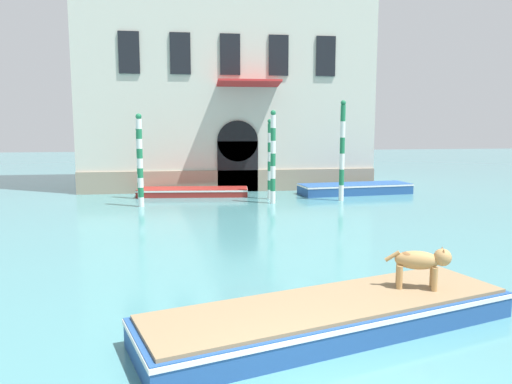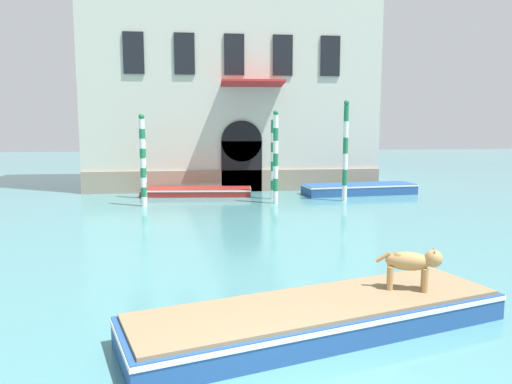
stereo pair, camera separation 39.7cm
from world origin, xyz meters
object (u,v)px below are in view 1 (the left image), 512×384
object	(u,v)px
mooring_pole_0	(140,163)
mooring_pole_2	(140,160)
boat_foreground	(331,315)
dog_on_deck	(422,261)
boat_moored_near_palazzo	(193,192)
boat_moored_far	(355,188)
mooring_pole_1	(342,151)
mooring_pole_3	(273,157)
mooring_pole_4	(270,159)

from	to	relation	value
mooring_pole_0	mooring_pole_2	xyz separation A→B (m)	(0.22, -2.29, 0.28)
boat_foreground	mooring_pole_0	xyz separation A→B (m)	(-4.57, 16.00, 1.45)
dog_on_deck	boat_moored_near_palazzo	world-z (taller)	dog_on_deck
boat_moored_far	mooring_pole_1	distance (m)	3.26
boat_moored_far	boat_foreground	bearing A→B (deg)	-116.68
dog_on_deck	mooring_pole_1	distance (m)	14.01
mooring_pole_0	mooring_pole_3	xyz separation A→B (m)	(5.99, -2.20, 0.36)
dog_on_deck	mooring_pole_3	xyz separation A→B (m)	(-0.42, 13.36, 1.04)
dog_on_deck	mooring_pole_2	distance (m)	14.68
dog_on_deck	mooring_pole_0	distance (m)	16.85
boat_foreground	boat_moored_far	xyz separation A→B (m)	(6.10, 16.21, -0.01)
boat_moored_near_palazzo	mooring_pole_0	world-z (taller)	mooring_pole_0
dog_on_deck	mooring_pole_1	xyz separation A→B (m)	(2.85, 13.66, 1.27)
mooring_pole_3	dog_on_deck	bearing A→B (deg)	-88.19
dog_on_deck	mooring_pole_0	bearing A→B (deg)	132.36
boat_moored_near_palazzo	mooring_pole_4	bearing A→B (deg)	-19.35
boat_foreground	boat_moored_far	size ratio (longest dim) A/B	1.20
mooring_pole_1	boat_foreground	bearing A→B (deg)	-108.42
mooring_pole_1	mooring_pole_3	bearing A→B (deg)	-174.77
mooring_pole_3	mooring_pole_4	bearing A→B (deg)	86.51
mooring_pole_2	mooring_pole_1	bearing A→B (deg)	2.44
mooring_pole_0	mooring_pole_4	xyz separation A→B (m)	(6.07, -0.90, 0.17)
mooring_pole_2	boat_foreground	bearing A→B (deg)	-72.38
boat_moored_far	mooring_pole_0	bearing A→B (deg)	175.06
mooring_pole_2	mooring_pole_4	distance (m)	6.02
mooring_pole_3	boat_foreground	bearing A→B (deg)	-95.88
mooring_pole_2	mooring_pole_4	xyz separation A→B (m)	(5.85, 1.39, -0.11)
mooring_pole_1	dog_on_deck	bearing A→B (deg)	-101.79
boat_moored_far	mooring_pole_0	distance (m)	10.77
mooring_pole_1	mooring_pole_3	size ratio (longest dim) A/B	1.11
boat_foreground	mooring_pole_0	bearing A→B (deg)	89.03
boat_foreground	dog_on_deck	distance (m)	2.04
dog_on_deck	boat_moored_near_palazzo	bearing A→B (deg)	123.49
boat_moored_near_palazzo	dog_on_deck	bearing A→B (deg)	-71.03
boat_foreground	mooring_pole_1	size ratio (longest dim) A/B	1.53
boat_moored_far	mooring_pole_2	bearing A→B (deg)	-172.63
boat_moored_near_palazzo	mooring_pole_2	xyz separation A→B (m)	(-2.27, -3.04, 1.81)
mooring_pole_0	mooring_pole_3	distance (m)	6.39
mooring_pole_4	boat_foreground	bearing A→B (deg)	-95.67
boat_moored_near_palazzo	mooring_pole_4	xyz separation A→B (m)	(3.58, -1.66, 1.70)
mooring_pole_0	mooring_pole_1	xyz separation A→B (m)	(9.26, -1.90, 0.59)
boat_foreground	mooring_pole_3	world-z (taller)	mooring_pole_3
boat_foreground	mooring_pole_0	size ratio (longest dim) A/B	2.06
boat_moored_far	mooring_pole_2	distance (m)	10.89
mooring_pole_0	boat_moored_far	bearing A→B (deg)	1.12
boat_foreground	boat_moored_near_palazzo	xyz separation A→B (m)	(-2.08, 16.75, -0.08)
boat_foreground	mooring_pole_4	bearing A→B (deg)	67.41
dog_on_deck	mooring_pole_2	xyz separation A→B (m)	(-6.20, 13.28, 0.96)
boat_moored_far	mooring_pole_3	size ratio (longest dim) A/B	1.41
mooring_pole_1	mooring_pole_4	size ratio (longest dim) A/B	1.22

